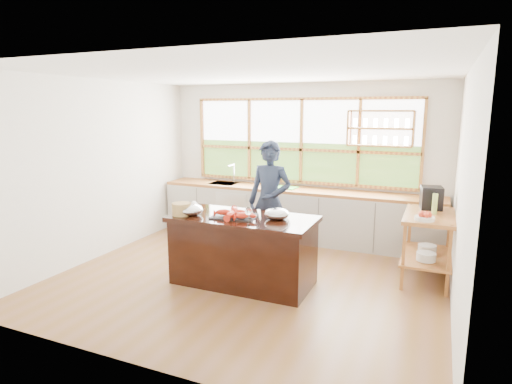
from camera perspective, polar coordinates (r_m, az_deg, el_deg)
The scene contains 18 objects.
ground_plane at distance 5.93m, azimuth -0.85°, elevation -11.32°, with size 5.00×5.00×0.00m, color brown.
room_shell at distance 5.97m, azimuth 1.35°, elevation 6.19°, with size 5.02×4.52×2.71m.
back_counter at distance 7.52m, azimuth 5.09°, elevation -2.87°, with size 4.90×0.63×0.90m.
right_shelf_unit at distance 6.12m, azimuth 21.95°, elevation -5.45°, with size 0.62×1.10×0.90m.
island at distance 5.60m, azimuth -1.71°, elevation -7.73°, with size 1.85×0.90×0.90m.
cook at distance 6.29m, azimuth 1.84°, elevation -1.38°, with size 0.66×0.43×1.81m, color #1C263A.
potted_plant at distance 7.58m, azimuth 2.61°, elevation 1.80°, with size 0.15×0.10×0.28m, color slate.
cutting_board at distance 7.48m, azimuth 3.91°, elevation 0.62°, with size 0.40×0.30×0.01m, color green.
espresso_machine at distance 6.35m, azimuth 22.34°, elevation -0.71°, with size 0.27×0.29×0.31m, color black.
wine_bottle at distance 6.04m, azimuth 22.73°, elevation -1.48°, with size 0.07×0.07×0.27m, color #A5C85A.
fruit_bowl at distance 5.68m, azimuth 21.58°, elevation -3.11°, with size 0.24×0.24×0.11m.
slate_board at distance 5.46m, azimuth -2.92°, elevation -3.25°, with size 0.55×0.40×0.02m, color black.
lobster_pile at distance 5.41m, azimuth -2.86°, elevation -2.85°, with size 0.52×0.48×0.08m.
mixing_bowl_left at distance 5.62m, azimuth -8.66°, elevation -2.37°, with size 0.31×0.31×0.15m, color silver.
mixing_bowl_right at distance 5.35m, azimuth 2.81°, elevation -2.93°, with size 0.31×0.31×0.15m, color silver.
wine_glass at distance 5.05m, azimuth -1.00°, elevation -2.64°, with size 0.08×0.08×0.22m.
wicker_basket at distance 5.62m, azimuth -9.89°, elevation -2.25°, with size 0.25×0.25×0.16m, color #A27C50.
parchment_roll at distance 5.95m, azimuth -8.10°, elevation -1.85°, with size 0.08×0.08×0.30m, color silver.
Camera 1 is at (2.26, -5.00, 2.25)m, focal length 30.00 mm.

